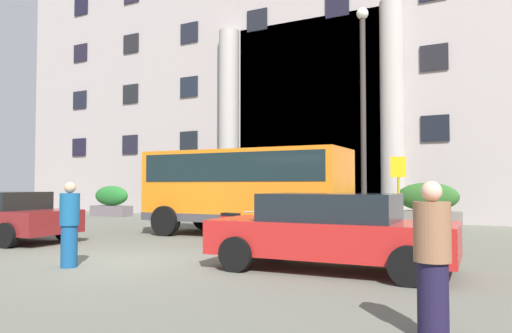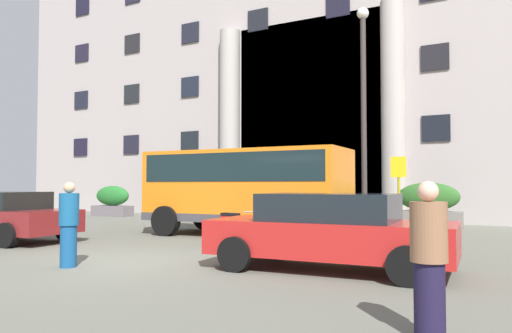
{
  "view_description": "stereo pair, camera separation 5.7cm",
  "coord_description": "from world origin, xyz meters",
  "px_view_note": "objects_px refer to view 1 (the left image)",
  "views": [
    {
      "loc": [
        6.83,
        -7.2,
        1.52
      ],
      "look_at": [
        0.41,
        4.67,
        2.05
      ],
      "focal_mm": 33.8,
      "sensor_mm": 36.0,
      "label": 1
    },
    {
      "loc": [
        6.88,
        -7.17,
        1.52
      ],
      "look_at": [
        0.41,
        4.67,
        2.05
      ],
      "focal_mm": 33.8,
      "sensor_mm": 36.0,
      "label": 2
    }
  ],
  "objects_px": {
    "bus_stop_sign": "(399,187)",
    "parked_sedan_far": "(331,230)",
    "hedge_planter_far_west": "(208,204)",
    "hedge_planter_west": "(111,201)",
    "orange_minibus": "(246,184)",
    "pedestrian_man_crossing": "(69,225)",
    "hedge_planter_entrance_left": "(428,207)",
    "pedestrian_woman_dark_dress": "(432,260)",
    "lamppost_plaza_centre": "(363,100)",
    "motorcycle_far_end": "(234,228)"
  },
  "relations": [
    {
      "from": "orange_minibus",
      "to": "bus_stop_sign",
      "type": "xyz_separation_m",
      "value": [
        4.2,
        1.6,
        -0.08
      ]
    },
    {
      "from": "hedge_planter_far_west",
      "to": "bus_stop_sign",
      "type": "bearing_deg",
      "value": -22.02
    },
    {
      "from": "hedge_planter_far_west",
      "to": "pedestrian_man_crossing",
      "type": "xyz_separation_m",
      "value": [
        4.83,
        -11.74,
        0.12
      ]
    },
    {
      "from": "hedge_planter_far_west",
      "to": "hedge_planter_west",
      "type": "height_order",
      "value": "hedge_planter_west"
    },
    {
      "from": "orange_minibus",
      "to": "pedestrian_woman_dark_dress",
      "type": "height_order",
      "value": "orange_minibus"
    },
    {
      "from": "parked_sedan_far",
      "to": "hedge_planter_west",
      "type": "bearing_deg",
      "value": 144.53
    },
    {
      "from": "motorcycle_far_end",
      "to": "bus_stop_sign",
      "type": "bearing_deg",
      "value": 63.87
    },
    {
      "from": "bus_stop_sign",
      "to": "hedge_planter_far_west",
      "type": "distance_m",
      "value": 9.91
    },
    {
      "from": "motorcycle_far_end",
      "to": "pedestrian_man_crossing",
      "type": "xyz_separation_m",
      "value": [
        -1.08,
        -4.17,
        0.34
      ]
    },
    {
      "from": "hedge_planter_entrance_left",
      "to": "parked_sedan_far",
      "type": "distance_m",
      "value": 9.33
    },
    {
      "from": "lamppost_plaza_centre",
      "to": "motorcycle_far_end",
      "type": "bearing_deg",
      "value": -107.49
    },
    {
      "from": "lamppost_plaza_centre",
      "to": "bus_stop_sign",
      "type": "bearing_deg",
      "value": -48.28
    },
    {
      "from": "hedge_planter_entrance_left",
      "to": "pedestrian_man_crossing",
      "type": "distance_m",
      "value": 12.27
    },
    {
      "from": "orange_minibus",
      "to": "hedge_planter_west",
      "type": "xyz_separation_m",
      "value": [
        -10.41,
        4.84,
        -0.82
      ]
    },
    {
      "from": "motorcycle_far_end",
      "to": "pedestrian_man_crossing",
      "type": "relative_size",
      "value": 1.19
    },
    {
      "from": "hedge_planter_entrance_left",
      "to": "pedestrian_woman_dark_dress",
      "type": "xyz_separation_m",
      "value": [
        2.0,
        -12.6,
        0.0
      ]
    },
    {
      "from": "hedge_planter_west",
      "to": "pedestrian_woman_dark_dress",
      "type": "distance_m",
      "value": 21.01
    },
    {
      "from": "hedge_planter_entrance_left",
      "to": "parked_sedan_far",
      "type": "bearing_deg",
      "value": -91.34
    },
    {
      "from": "orange_minibus",
      "to": "hedge_planter_far_west",
      "type": "bearing_deg",
      "value": 130.72
    },
    {
      "from": "orange_minibus",
      "to": "pedestrian_woman_dark_dress",
      "type": "distance_m",
      "value": 10.06
    },
    {
      "from": "bus_stop_sign",
      "to": "parked_sedan_far",
      "type": "relative_size",
      "value": 0.54
    },
    {
      "from": "bus_stop_sign",
      "to": "parked_sedan_far",
      "type": "height_order",
      "value": "bus_stop_sign"
    },
    {
      "from": "pedestrian_man_crossing",
      "to": "hedge_planter_entrance_left",
      "type": "bearing_deg",
      "value": -32.55
    },
    {
      "from": "bus_stop_sign",
      "to": "lamppost_plaza_centre",
      "type": "distance_m",
      "value": 3.71
    },
    {
      "from": "hedge_planter_far_west",
      "to": "hedge_planter_west",
      "type": "distance_m",
      "value": 5.48
    },
    {
      "from": "hedge_planter_entrance_left",
      "to": "pedestrian_woman_dark_dress",
      "type": "distance_m",
      "value": 12.75
    },
    {
      "from": "orange_minibus",
      "to": "hedge_planter_west",
      "type": "distance_m",
      "value": 11.51
    },
    {
      "from": "hedge_planter_entrance_left",
      "to": "lamppost_plaza_centre",
      "type": "height_order",
      "value": "lamppost_plaza_centre"
    },
    {
      "from": "bus_stop_sign",
      "to": "hedge_planter_west",
      "type": "height_order",
      "value": "bus_stop_sign"
    },
    {
      "from": "hedge_planter_far_west",
      "to": "orange_minibus",
      "type": "bearing_deg",
      "value": -46.94
    },
    {
      "from": "hedge_planter_entrance_left",
      "to": "motorcycle_far_end",
      "type": "xyz_separation_m",
      "value": [
        -3.52,
        -7.21,
        -0.33
      ]
    },
    {
      "from": "lamppost_plaza_centre",
      "to": "parked_sedan_far",
      "type": "bearing_deg",
      "value": -78.53
    },
    {
      "from": "pedestrian_woman_dark_dress",
      "to": "pedestrian_man_crossing",
      "type": "relative_size",
      "value": 0.99
    },
    {
      "from": "bus_stop_sign",
      "to": "lamppost_plaza_centre",
      "type": "xyz_separation_m",
      "value": [
        -1.5,
        1.68,
        2.95
      ]
    },
    {
      "from": "hedge_planter_far_west",
      "to": "motorcycle_far_end",
      "type": "xyz_separation_m",
      "value": [
        5.91,
        -7.57,
        -0.22
      ]
    },
    {
      "from": "pedestrian_man_crossing",
      "to": "hedge_planter_west",
      "type": "bearing_deg",
      "value": 31.83
    },
    {
      "from": "hedge_planter_far_west",
      "to": "pedestrian_woman_dark_dress",
      "type": "height_order",
      "value": "pedestrian_woman_dark_dress"
    },
    {
      "from": "hedge_planter_far_west",
      "to": "hedge_planter_entrance_left",
      "type": "height_order",
      "value": "hedge_planter_entrance_left"
    },
    {
      "from": "hedge_planter_west",
      "to": "parked_sedan_far",
      "type": "xyz_separation_m",
      "value": [
        14.67,
        -9.23,
        -0.01
      ]
    },
    {
      "from": "parked_sedan_far",
      "to": "pedestrian_man_crossing",
      "type": "bearing_deg",
      "value": -158.23
    },
    {
      "from": "bus_stop_sign",
      "to": "pedestrian_man_crossing",
      "type": "distance_m",
      "value": 9.15
    },
    {
      "from": "hedge_planter_west",
      "to": "lamppost_plaza_centre",
      "type": "relative_size",
      "value": 0.29
    },
    {
      "from": "motorcycle_far_end",
      "to": "pedestrian_woman_dark_dress",
      "type": "height_order",
      "value": "pedestrian_woman_dark_dress"
    },
    {
      "from": "hedge_planter_entrance_left",
      "to": "motorcycle_far_end",
      "type": "bearing_deg",
      "value": -116.06
    },
    {
      "from": "hedge_planter_west",
      "to": "pedestrian_man_crossing",
      "type": "distance_m",
      "value": 15.27
    },
    {
      "from": "lamppost_plaza_centre",
      "to": "hedge_planter_entrance_left",
      "type": "bearing_deg",
      "value": 43.04
    },
    {
      "from": "hedge_planter_far_west",
      "to": "lamppost_plaza_centre",
      "type": "distance_m",
      "value": 8.76
    },
    {
      "from": "pedestrian_man_crossing",
      "to": "lamppost_plaza_centre",
      "type": "distance_m",
      "value": 10.75
    },
    {
      "from": "hedge_planter_entrance_left",
      "to": "lamppost_plaza_centre",
      "type": "relative_size",
      "value": 0.29
    },
    {
      "from": "pedestrian_woman_dark_dress",
      "to": "hedge_planter_far_west",
      "type": "bearing_deg",
      "value": -38.43
    }
  ]
}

